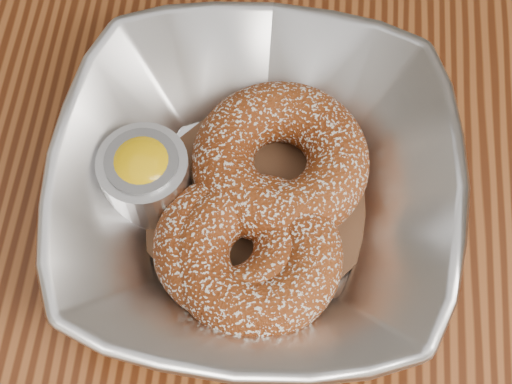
# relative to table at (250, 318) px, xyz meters

# --- Properties ---
(table) EXTENTS (1.20, 0.80, 0.75)m
(table) POSITION_rel_table_xyz_m (0.00, 0.00, 0.00)
(table) COLOR brown
(table) RESTS_ON ground_plane
(serving_bowl) EXTENTS (0.25, 0.25, 0.06)m
(serving_bowl) POSITION_rel_table_xyz_m (0.00, 0.04, 0.13)
(serving_bowl) COLOR silver
(serving_bowl) RESTS_ON table
(parchment) EXTENTS (0.20, 0.20, 0.00)m
(parchment) POSITION_rel_table_xyz_m (0.00, 0.04, 0.11)
(parchment) COLOR brown
(parchment) RESTS_ON table
(donut_back) EXTENTS (0.13, 0.13, 0.04)m
(donut_back) POSITION_rel_table_xyz_m (0.01, 0.07, 0.13)
(donut_back) COLOR maroon
(donut_back) RESTS_ON parchment
(donut_front) EXTENTS (0.14, 0.14, 0.04)m
(donut_front) POSITION_rel_table_xyz_m (0.00, 0.00, 0.13)
(donut_front) COLOR maroon
(donut_front) RESTS_ON parchment
(donut_extra) EXTENTS (0.10, 0.10, 0.03)m
(donut_extra) POSITION_rel_table_xyz_m (-0.01, 0.01, 0.13)
(donut_extra) COLOR maroon
(donut_extra) RESTS_ON parchment
(ramekin) EXTENTS (0.06, 0.06, 0.05)m
(ramekin) POSITION_rel_table_xyz_m (-0.07, 0.05, 0.13)
(ramekin) COLOR silver
(ramekin) RESTS_ON table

